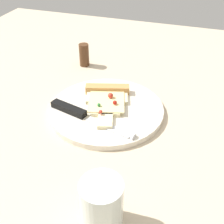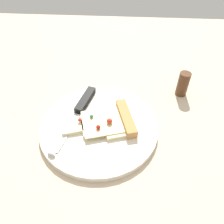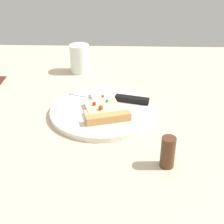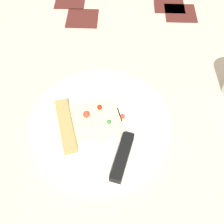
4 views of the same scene
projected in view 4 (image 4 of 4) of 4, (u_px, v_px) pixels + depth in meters
ground_plane at (72, 158)px, 57.67cm from camera, size 132.42×132.42×3.00cm
plate at (100, 123)px, 59.87cm from camera, size 29.58×29.58×1.50cm
pizza_slice at (87, 122)px, 58.25cm from camera, size 18.90×13.66×2.69cm
knife at (128, 137)px, 56.29cm from camera, size 8.04×23.76×2.45cm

